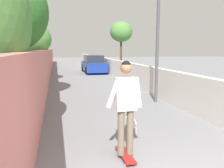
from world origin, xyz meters
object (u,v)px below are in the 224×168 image
tree_left_mid (32,40)px  skateboard (125,155)px  person_skateboarder (126,100)px  car_near (94,64)px  dog (131,122)px  lamp_post (158,21)px  tree_left_near (6,12)px  tree_right_distant (121,32)px

tree_left_mid → skateboard: (-11.33, -2.67, -2.59)m
tree_left_mid → person_skateboarder: (-11.33, -2.67, -1.51)m
person_skateboarder → car_near: 16.49m
person_skateboarder → dog: (1.29, -0.54, -0.88)m
skateboard → car_near: size_ratio=0.19×
tree_left_mid → lamp_post: lamp_post is taller
tree_left_mid → car_near: size_ratio=0.86×
person_skateboarder → tree_left_near: bearing=27.5°
car_near → tree_left_near: bearing=154.6°
tree_left_mid → dog: bearing=-162.3°
tree_left_near → person_skateboarder: tree_left_near is taller
tree_right_distant → dog: 16.92m
car_near → tree_right_distant: bearing=-71.1°
tree_left_mid → tree_left_near: bearing=176.2°
tree_left_near → dog: 6.62m
lamp_post → skateboard: 5.92m
tree_right_distant → tree_left_mid: bearing=128.8°
tree_left_near → car_near: bearing=-25.4°
lamp_post → tree_left_near: bearing=75.3°
dog → tree_left_near: bearing=38.3°
tree_left_near → tree_right_distant: bearing=-34.2°
tree_right_distant → dog: tree_right_distant is taller
skateboard → dog: (1.29, -0.54, 0.21)m
lamp_post → car_near: bearing=2.9°
person_skateboarder → car_near: bearing=-6.9°
tree_left_mid → tree_right_distant: (6.00, -7.45, 0.98)m
person_skateboarder → dog: bearing=-22.7°
skateboard → tree_left_near: bearing=27.5°
tree_left_mid → skateboard: 11.92m
car_near → dog: bearing=174.5°
tree_left_mid → skateboard: size_ratio=4.58×
tree_left_mid → lamp_post: bearing=-143.0°
car_near → skateboard: bearing=173.1°
tree_right_distant → lamp_post: 13.17m
skateboard → dog: 1.42m
dog → tree_left_mid: bearing=17.7°
lamp_post → person_skateboarder: bearing=149.3°
skateboard → dog: size_ratio=0.50×
tree_right_distant → skateboard: tree_right_distant is taller
tree_left_mid → dog: 10.80m
tree_right_distant → person_skateboarder: bearing=164.6°
skateboard → lamp_post: bearing=-30.7°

